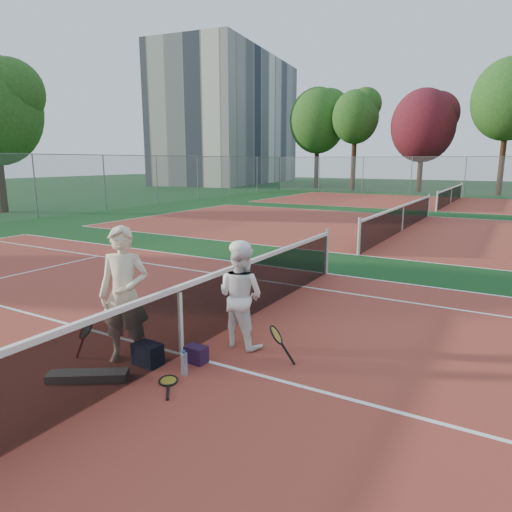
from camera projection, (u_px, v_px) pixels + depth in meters
The scene contains 22 objects.
ground at pixel (182, 355), 6.46m from camera, with size 130.00×130.00×0.00m, color #0F3815.
court_main at pixel (182, 354), 6.46m from camera, with size 23.77×10.97×0.01m, color maroon.
court_far_a at pixel (402, 231), 17.88m from camera, with size 23.77×10.97×0.01m, color maroon.
court_far_b at pixel (450, 203), 29.30m from camera, with size 23.77×10.97×0.01m, color maroon.
net_main at pixel (180, 321), 6.36m from camera, with size 0.10×10.98×1.02m, color black, non-canonical shape.
net_far_a at pixel (403, 218), 17.78m from camera, with size 0.10×10.98×1.02m, color black, non-canonical shape.
net_far_b at pixel (451, 195), 29.20m from camera, with size 0.10×10.98×1.02m, color black, non-canonical shape.
fence_back at pixel (465, 177), 34.92m from camera, with size 32.00×0.06×3.00m, color slate, non-canonical shape.
apartment_block at pixel (230, 121), 55.92m from camera, with size 10.00×22.00×15.00m, color beige.
player_a at pixel (124, 295), 6.10m from camera, with size 0.68×0.45×1.86m, color beige.
player_b at pixel (241, 296), 6.65m from camera, with size 0.74×0.58×1.52m, color white.
racket_red at pixel (87, 341), 6.24m from camera, with size 0.28×0.27×0.56m, color maroon, non-canonical shape.
racket_black_held at pixel (276, 345), 6.15m from camera, with size 0.35×0.27×0.52m, color black, non-canonical shape.
racket_spare at pixel (168, 381), 5.66m from camera, with size 0.60×0.27×0.03m, color black, non-canonical shape.
sports_bag_navy at pixel (148, 354), 6.12m from camera, with size 0.38×0.26×0.30m, color black.
sports_bag_purple at pixel (196, 354), 6.19m from camera, with size 0.29×0.20×0.23m, color black.
net_cover_canvas at pixel (88, 376), 5.71m from camera, with size 0.98×0.23×0.10m, color slate.
water_bottle at pixel (184, 364), 5.81m from camera, with size 0.09×0.09×0.30m, color #A8BFD5.
tree_back_0 at pixel (318, 121), 44.43m from camera, with size 5.48×5.48×9.66m.
tree_back_1 at pixel (355, 118), 41.33m from camera, with size 4.18×4.18×8.98m.
tree_back_maroon at pixel (423, 126), 38.76m from camera, with size 5.35×5.35×8.69m.
tree_back_3 at pixel (508, 100), 34.71m from camera, with size 5.39×5.39×10.37m.
Camera 1 is at (3.95, -4.69, 2.70)m, focal length 32.00 mm.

